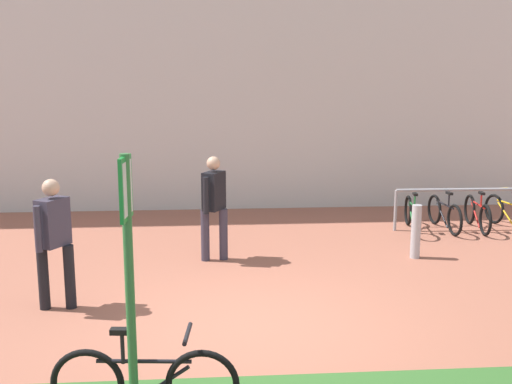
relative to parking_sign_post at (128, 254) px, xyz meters
name	(u,v)px	position (x,y,z in m)	size (l,w,h in m)	color
ground_plane	(256,326)	(1.21, 2.11, -1.57)	(60.00, 60.00, 0.00)	#9E5B47
parking_sign_post	(128,254)	(0.00, 0.00, 0.00)	(0.08, 0.36, 2.40)	#2D7238
bike_at_sign	(145,382)	(0.08, 0.14, -1.22)	(1.68, 0.42, 0.86)	black
bike_rack_cluster	(461,212)	(5.57, 6.49, -1.23)	(2.66, 1.58, 0.83)	#99999E
bollard_steel	(416,232)	(4.06, 4.72, -1.12)	(0.16, 0.16, 0.90)	#ADADB2
person_suited_dark	(214,201)	(0.73, 4.86, -0.59)	(0.44, 0.55, 1.72)	#383342
person_suited_navy	(54,236)	(-1.33, 2.88, -0.59)	(0.47, 0.54, 1.72)	black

